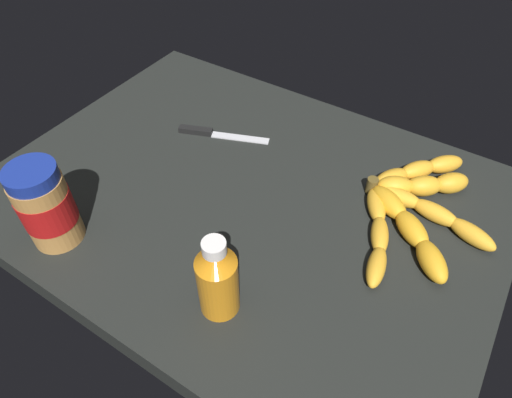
% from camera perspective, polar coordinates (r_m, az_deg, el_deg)
% --- Properties ---
extents(ground_plane, '(0.89, 0.66, 0.05)m').
position_cam_1_polar(ground_plane, '(0.83, -1.31, -0.27)').
color(ground_plane, black).
extents(banana_bunch, '(0.23, 0.37, 0.04)m').
position_cam_1_polar(banana_bunch, '(0.81, 19.47, -0.76)').
color(banana_bunch, gold).
rests_on(banana_bunch, ground_plane).
extents(peanut_butter_jar, '(0.08, 0.08, 0.15)m').
position_cam_1_polar(peanut_butter_jar, '(0.76, -25.20, -0.81)').
color(peanut_butter_jar, '#BF8442').
rests_on(peanut_butter_jar, ground_plane).
extents(honey_bottle, '(0.06, 0.06, 0.14)m').
position_cam_1_polar(honey_bottle, '(0.61, -4.94, -10.12)').
color(honey_bottle, orange).
rests_on(honey_bottle, ground_plane).
extents(butter_knife, '(0.18, 0.08, 0.01)m').
position_cam_1_polar(butter_knife, '(0.93, -5.21, 8.33)').
color(butter_knife, silver).
rests_on(butter_knife, ground_plane).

